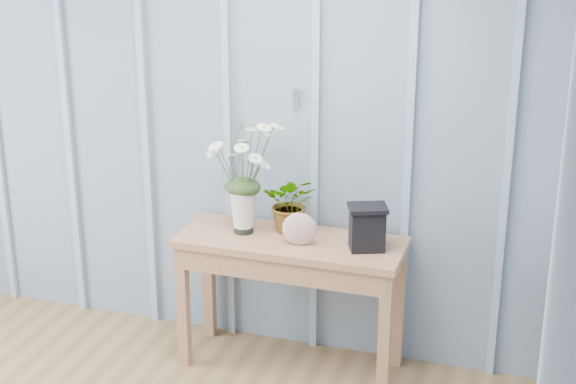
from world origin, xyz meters
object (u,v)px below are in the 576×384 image
(felt_disc_vessel, at_px, (300,229))
(carved_box, at_px, (367,227))
(daisy_vase, at_px, (242,158))
(sideboard, at_px, (291,259))

(felt_disc_vessel, height_order, carved_box, carved_box)
(daisy_vase, distance_m, carved_box, 0.74)
(daisy_vase, bearing_deg, carved_box, -1.81)
(daisy_vase, height_order, carved_box, daisy_vase)
(sideboard, height_order, daisy_vase, daisy_vase)
(felt_disc_vessel, bearing_deg, sideboard, 124.65)
(sideboard, distance_m, daisy_vase, 0.60)
(daisy_vase, relative_size, felt_disc_vessel, 3.70)
(daisy_vase, height_order, felt_disc_vessel, daisy_vase)
(daisy_vase, bearing_deg, felt_disc_vessel, -12.96)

